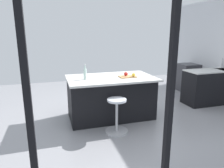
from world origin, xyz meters
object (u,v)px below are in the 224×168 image
at_px(kitchen_island, 111,97).
at_px(stool_by_window, 117,117).
at_px(cutting_board, 128,77).
at_px(water_bottle, 85,74).
at_px(apple_yellow, 134,75).
at_px(oven_range, 187,77).
at_px(apple_red, 126,74).

relative_size(kitchen_island, stool_by_window, 2.83).
xyz_separation_m(cutting_board, water_bottle, (0.91, -0.03, 0.11)).
distance_m(cutting_board, apple_yellow, 0.14).
distance_m(oven_range, stool_by_window, 3.81).
distance_m(cutting_board, apple_red, 0.07).
xyz_separation_m(kitchen_island, stool_by_window, (0.10, 0.74, -0.16)).
distance_m(oven_range, cutting_board, 3.15).
height_order(apple_red, water_bottle, water_bottle).
relative_size(stool_by_window, apple_yellow, 8.80).
xyz_separation_m(oven_range, water_bottle, (3.61, 1.51, 0.61)).
bearing_deg(stool_by_window, water_bottle, -53.83).
bearing_deg(cutting_board, apple_yellow, 147.13).
relative_size(apple_yellow, water_bottle, 0.24).
bearing_deg(stool_by_window, kitchen_island, -97.87).
bearing_deg(water_bottle, apple_red, -179.51).
xyz_separation_m(apple_red, water_bottle, (0.89, 0.01, 0.06)).
distance_m(oven_range, kitchen_island, 3.35).
xyz_separation_m(oven_range, apple_yellow, (2.58, 1.61, 0.55)).
xyz_separation_m(stool_by_window, water_bottle, (0.47, -0.64, 0.74)).
height_order(stool_by_window, water_bottle, water_bottle).
xyz_separation_m(stool_by_window, apple_red, (-0.42, -0.65, 0.68)).
bearing_deg(apple_red, oven_range, -151.12).
bearing_deg(stool_by_window, apple_yellow, -135.74).
bearing_deg(cutting_board, stool_by_window, 54.09).
bearing_deg(oven_range, water_bottle, 22.68).
height_order(kitchen_island, cutting_board, cutting_board).
relative_size(kitchen_island, apple_red, 22.25).
xyz_separation_m(oven_range, apple_red, (2.72, 1.50, 0.55)).
bearing_deg(stool_by_window, oven_range, -145.56).
bearing_deg(kitchen_island, water_bottle, 9.92).
bearing_deg(kitchen_island, stool_by_window, 82.13).
distance_m(oven_range, water_bottle, 3.96).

